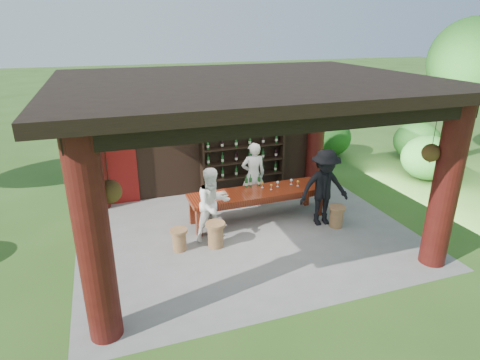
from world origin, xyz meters
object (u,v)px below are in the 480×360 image
object	(u,v)px
stool_near_right	(337,216)
guest_man	(324,188)
tasting_table	(257,195)
stool_near_left	(215,234)
host	(253,175)
guest_woman	(213,205)
stool_far_left	(179,239)
napkin_basket	(221,196)
wine_shelf	(243,155)

from	to	relation	value
stool_near_right	guest_man	size ratio (longest dim) A/B	0.28
tasting_table	stool_near_right	world-z (taller)	tasting_table
stool_near_left	host	size ratio (longest dim) A/B	0.32
stool_near_left	stool_near_right	distance (m)	2.96
stool_near_left	guest_woman	size ratio (longest dim) A/B	0.34
stool_far_left	napkin_basket	distance (m)	1.44
tasting_table	host	xyz separation A→B (m)	(0.19, 0.78, 0.23)
tasting_table	host	size ratio (longest dim) A/B	1.95
wine_shelf	stool_near_right	bearing A→B (deg)	-65.11
stool_near_right	host	world-z (taller)	host
stool_near_left	napkin_basket	size ratio (longest dim) A/B	2.16
tasting_table	stool_far_left	size ratio (longest dim) A/B	6.93
stool_near_left	napkin_basket	distance (m)	1.02
stool_near_right	stool_far_left	bearing A→B (deg)	177.67
host	stool_near_right	bearing A→B (deg)	134.91
wine_shelf	host	world-z (taller)	wine_shelf
tasting_table	guest_woman	bearing A→B (deg)	-155.14
tasting_table	stool_near_left	xyz separation A→B (m)	(-1.32, -0.93, -0.34)
stool_far_left	guest_woman	size ratio (longest dim) A/B	0.29
stool_far_left	host	world-z (taller)	host
wine_shelf	guest_woman	size ratio (longest dim) A/B	1.46
stool_near_left	tasting_table	bearing A→B (deg)	35.26
napkin_basket	stool_near_right	bearing A→B (deg)	-17.90
stool_near_left	guest_man	bearing A→B (deg)	4.38
stool_near_right	napkin_basket	size ratio (longest dim) A/B	2.00
host	guest_woman	distance (m)	2.00
wine_shelf	guest_man	size ratio (longest dim) A/B	1.31
host	wine_shelf	bearing A→B (deg)	-90.46
guest_man	stool_near_right	bearing A→B (deg)	-40.91
stool_near_right	guest_woman	bearing A→B (deg)	172.37
host	napkin_basket	distance (m)	1.47
stool_near_right	guest_man	distance (m)	0.74
stool_near_left	host	world-z (taller)	host
tasting_table	stool_near_right	xyz separation A→B (m)	(1.64, -0.98, -0.36)
wine_shelf	stool_far_left	distance (m)	3.72
napkin_basket	tasting_table	bearing A→B (deg)	8.08
guest_woman	napkin_basket	world-z (taller)	guest_woman
stool_near_left	stool_near_right	xyz separation A→B (m)	(2.96, -0.04, -0.02)
stool_near_left	stool_far_left	size ratio (longest dim) A/B	1.15
stool_near_left	napkin_basket	bearing A→B (deg)	65.76
guest_man	stool_near_left	bearing A→B (deg)	-170.41
wine_shelf	guest_man	bearing A→B (deg)	-67.40
tasting_table	guest_man	xyz separation A→B (m)	(1.40, -0.73, 0.30)
stool_near_right	guest_woman	xyz separation A→B (m)	(-2.91, 0.39, 0.56)
stool_near_right	stool_far_left	world-z (taller)	stool_near_right
stool_near_right	stool_far_left	distance (m)	3.74
stool_near_left	stool_near_right	world-z (taller)	stool_near_left
wine_shelf	stool_near_right	world-z (taller)	wine_shelf
stool_far_left	tasting_table	bearing A→B (deg)	21.57
tasting_table	stool_near_right	distance (m)	1.94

